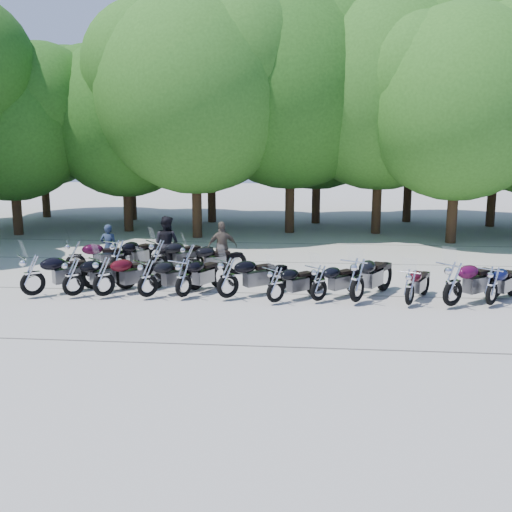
# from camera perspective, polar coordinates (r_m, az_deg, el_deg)

# --- Properties ---
(ground) EXTENTS (90.00, 90.00, 0.00)m
(ground) POSITION_cam_1_polar(r_m,az_deg,el_deg) (15.93, -0.50, -4.92)
(ground) COLOR #A8A198
(ground) RESTS_ON ground
(tree_1) EXTENTS (6.97, 6.97, 8.55)m
(tree_1) POSITION_cam_1_polar(r_m,az_deg,el_deg) (29.77, -22.36, 11.56)
(tree_1) COLOR #3A2614
(tree_1) RESTS_ON ground
(tree_2) EXTENTS (7.31, 7.31, 8.97)m
(tree_2) POSITION_cam_1_polar(r_m,az_deg,el_deg) (29.44, -12.42, 12.62)
(tree_2) COLOR #3A2614
(tree_2) RESTS_ON ground
(tree_3) EXTENTS (8.70, 8.70, 10.67)m
(tree_3) POSITION_cam_1_polar(r_m,az_deg,el_deg) (27.04, -5.85, 15.12)
(tree_3) COLOR #3A2614
(tree_3) RESTS_ON ground
(tree_4) EXTENTS (9.13, 9.13, 11.20)m
(tree_4) POSITION_cam_1_polar(r_m,az_deg,el_deg) (28.43, 3.35, 15.59)
(tree_4) COLOR #3A2614
(tree_4) RESTS_ON ground
(tree_5) EXTENTS (9.04, 9.04, 11.10)m
(tree_5) POSITION_cam_1_polar(r_m,az_deg,el_deg) (28.69, 11.82, 15.22)
(tree_5) COLOR #3A2614
(tree_5) RESTS_ON ground
(tree_6) EXTENTS (8.00, 8.00, 9.82)m
(tree_6) POSITION_cam_1_polar(r_m,az_deg,el_deg) (26.78, 18.78, 13.55)
(tree_6) COLOR #3A2614
(tree_6) RESTS_ON ground
(tree_9) EXTENTS (7.59, 7.59, 9.32)m
(tree_9) POSITION_cam_1_polar(r_m,az_deg,el_deg) (36.14, -19.85, 12.23)
(tree_9) COLOR #3A2614
(tree_9) RESTS_ON ground
(tree_10) EXTENTS (7.78, 7.78, 9.55)m
(tree_10) POSITION_cam_1_polar(r_m,az_deg,el_deg) (33.70, -12.01, 13.00)
(tree_10) COLOR #3A2614
(tree_10) RESTS_ON ground
(tree_11) EXTENTS (7.56, 7.56, 9.28)m
(tree_11) POSITION_cam_1_polar(r_m,az_deg,el_deg) (32.13, -4.35, 13.02)
(tree_11) COLOR #3A2614
(tree_11) RESTS_ON ground
(tree_12) EXTENTS (7.88, 7.88, 9.67)m
(tree_12) POSITION_cam_1_polar(r_m,az_deg,el_deg) (31.73, 5.90, 13.43)
(tree_12) COLOR #3A2614
(tree_12) RESTS_ON ground
(tree_13) EXTENTS (8.31, 8.31, 10.20)m
(tree_13) POSITION_cam_1_polar(r_m,az_deg,el_deg) (33.15, 14.62, 13.58)
(tree_13) COLOR #3A2614
(tree_13) RESTS_ON ground
(tree_14) EXTENTS (8.02, 8.02, 9.84)m
(tree_14) POSITION_cam_1_polar(r_m,az_deg,el_deg) (32.67, 22.09, 12.82)
(tree_14) COLOR #3A2614
(tree_14) RESTS_ON ground
(motorcycle_0) EXTENTS (2.33, 2.20, 1.39)m
(motorcycle_0) POSITION_cam_1_polar(r_m,az_deg,el_deg) (17.83, -20.54, -1.60)
(motorcycle_0) COLOR black
(motorcycle_0) RESTS_ON ground
(motorcycle_1) EXTENTS (2.10, 2.10, 1.29)m
(motorcycle_1) POSITION_cam_1_polar(r_m,az_deg,el_deg) (17.46, -17.03, -1.81)
(motorcycle_1) COLOR black
(motorcycle_1) RESTS_ON ground
(motorcycle_2) EXTENTS (2.14, 2.19, 1.33)m
(motorcycle_2) POSITION_cam_1_polar(r_m,az_deg,el_deg) (17.20, -14.31, -1.79)
(motorcycle_2) COLOR #400810
(motorcycle_2) RESTS_ON ground
(motorcycle_3) EXTENTS (2.04, 2.09, 1.27)m
(motorcycle_3) POSITION_cam_1_polar(r_m,az_deg,el_deg) (16.85, -10.31, -1.99)
(motorcycle_3) COLOR black
(motorcycle_3) RESTS_ON ground
(motorcycle_4) EXTENTS (1.68, 2.31, 1.28)m
(motorcycle_4) POSITION_cam_1_polar(r_m,az_deg,el_deg) (16.70, -6.93, -1.99)
(motorcycle_4) COLOR black
(motorcycle_4) RESTS_ON ground
(motorcycle_5) EXTENTS (2.32, 2.04, 1.35)m
(motorcycle_5) POSITION_cam_1_polar(r_m,az_deg,el_deg) (16.48, -2.71, -1.97)
(motorcycle_5) COLOR black
(motorcycle_5) RESTS_ON ground
(motorcycle_6) EXTENTS (1.93, 1.86, 1.16)m
(motorcycle_6) POSITION_cam_1_polar(r_m,az_deg,el_deg) (16.08, 1.88, -2.64)
(motorcycle_6) COLOR black
(motorcycle_6) RESTS_ON ground
(motorcycle_7) EXTENTS (1.93, 1.95, 1.19)m
(motorcycle_7) POSITION_cam_1_polar(r_m,az_deg,el_deg) (16.30, 6.01, -2.46)
(motorcycle_7) COLOR black
(motorcycle_7) RESTS_ON ground
(motorcycle_8) EXTENTS (1.93, 2.58, 1.43)m
(motorcycle_8) POSITION_cam_1_polar(r_m,az_deg,el_deg) (16.26, 9.62, -2.15)
(motorcycle_8) COLOR black
(motorcycle_8) RESTS_ON ground
(motorcycle_9) EXTENTS (1.42, 2.10, 1.15)m
(motorcycle_9) POSITION_cam_1_polar(r_m,az_deg,el_deg) (16.34, 14.47, -2.79)
(motorcycle_9) COLOR #360711
(motorcycle_9) RESTS_ON ground
(motorcycle_10) EXTENTS (2.41, 2.16, 1.41)m
(motorcycle_10) POSITION_cam_1_polar(r_m,az_deg,el_deg) (16.48, 18.26, -2.42)
(motorcycle_10) COLOR #3F0829
(motorcycle_10) RESTS_ON ground
(motorcycle_11) EXTENTS (1.84, 2.14, 1.23)m
(motorcycle_11) POSITION_cam_1_polar(r_m,az_deg,el_deg) (16.98, 21.58, -2.56)
(motorcycle_11) COLOR #0C1036
(motorcycle_11) RESTS_ON ground
(motorcycle_12) EXTENTS (2.41, 1.50, 1.31)m
(motorcycle_12) POSITION_cam_1_polar(r_m,az_deg,el_deg) (20.29, -16.84, -0.01)
(motorcycle_12) COLOR #30061C
(motorcycle_12) RESTS_ON ground
(motorcycle_13) EXTENTS (1.75, 2.45, 1.35)m
(motorcycle_13) POSITION_cam_1_polar(r_m,az_deg,el_deg) (19.86, -13.01, 0.01)
(motorcycle_13) COLOR black
(motorcycle_13) RESTS_ON ground
(motorcycle_14) EXTENTS (2.34, 2.09, 1.37)m
(motorcycle_14) POSITION_cam_1_polar(r_m,az_deg,el_deg) (19.55, -9.29, -0.00)
(motorcycle_14) COLOR black
(motorcycle_14) RESTS_ON ground
(motorcycle_15) EXTENTS (2.26, 1.54, 1.24)m
(motorcycle_15) POSITION_cam_1_polar(r_m,az_deg,el_deg) (19.27, -6.37, -0.28)
(motorcycle_15) COLOR black
(motorcycle_15) RESTS_ON ground
(rider_0) EXTENTS (0.59, 0.40, 1.58)m
(rider_0) POSITION_cam_1_polar(r_m,az_deg,el_deg) (20.85, -13.84, 0.81)
(rider_0) COLOR #223048
(rider_0) RESTS_ON ground
(rider_1) EXTENTS (1.11, 0.99, 1.88)m
(rider_1) POSITION_cam_1_polar(r_m,az_deg,el_deg) (20.27, -8.51, 1.16)
(rider_1) COLOR black
(rider_1) RESTS_ON ground
(rider_2) EXTENTS (1.08, 0.69, 1.70)m
(rider_2) POSITION_cam_1_polar(r_m,az_deg,el_deg) (20.01, -3.22, 0.87)
(rider_2) COLOR brown
(rider_2) RESTS_ON ground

